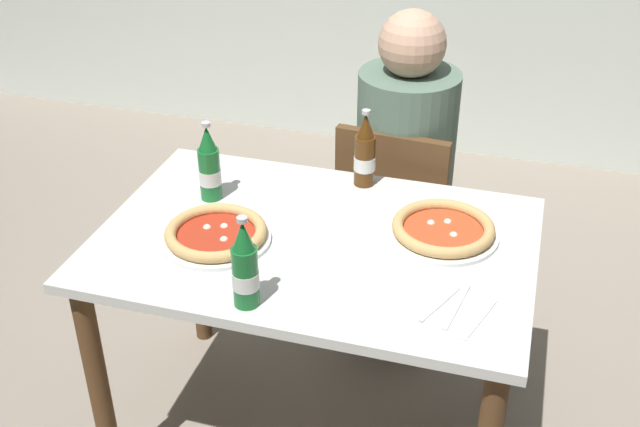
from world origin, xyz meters
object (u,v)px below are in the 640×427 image
object	(u,v)px
diner_seated	(403,185)
beer_bottle_left	(365,154)
pizza_margherita_near	(443,230)
beer_bottle_right	(245,268)
chair_behind_table	(397,216)
pizza_marinara_far	(216,234)
napkin_with_cutlery	(448,307)
beer_bottle_center	(209,167)
dining_table_main	(315,272)

from	to	relation	value
diner_seated	beer_bottle_left	xyz separation A→B (m)	(-0.07, -0.32, 0.27)
pizza_margherita_near	beer_bottle_right	distance (m)	0.61
chair_behind_table	diner_seated	bearing A→B (deg)	-92.12
pizza_margherita_near	beer_bottle_left	distance (m)	0.37
pizza_marinara_far	beer_bottle_right	size ratio (longest dim) A/B	1.22
diner_seated	pizza_margherita_near	world-z (taller)	diner_seated
chair_behind_table	beer_bottle_right	bearing A→B (deg)	83.51
pizza_marinara_far	napkin_with_cutlery	xyz separation A→B (m)	(0.66, -0.12, -0.02)
pizza_margherita_near	diner_seated	bearing A→B (deg)	110.86
chair_behind_table	beer_bottle_right	distance (m)	1.03
beer_bottle_left	napkin_with_cutlery	size ratio (longest dim) A/B	1.09
beer_bottle_center	napkin_with_cutlery	distance (m)	0.84
chair_behind_table	beer_bottle_center	xyz separation A→B (m)	(-0.48, -0.48, 0.37)
beer_bottle_left	pizza_margherita_near	bearing A→B (deg)	-39.30
pizza_marinara_far	beer_bottle_left	world-z (taller)	beer_bottle_left
dining_table_main	beer_bottle_left	size ratio (longest dim) A/B	4.86
dining_table_main	pizza_marinara_far	xyz separation A→B (m)	(-0.26, -0.09, 0.14)
diner_seated	beer_bottle_center	distance (m)	0.77
dining_table_main	beer_bottle_center	world-z (taller)	beer_bottle_center
pizza_margherita_near	beer_bottle_center	world-z (taller)	beer_bottle_center
diner_seated	pizza_marinara_far	xyz separation A→B (m)	(-0.38, -0.75, 0.19)
pizza_margherita_near	beer_bottle_center	size ratio (longest dim) A/B	1.25
napkin_with_cutlery	beer_bottle_center	bearing A→B (deg)	156.42
beer_bottle_center	napkin_with_cutlery	xyz separation A→B (m)	(0.76, -0.33, -0.10)
dining_table_main	beer_bottle_center	distance (m)	0.44
beer_bottle_left	napkin_with_cutlery	world-z (taller)	beer_bottle_left
diner_seated	beer_bottle_right	xyz separation A→B (m)	(-0.20, -0.99, 0.27)
pizza_marinara_far	napkin_with_cutlery	distance (m)	0.67
dining_table_main	napkin_with_cutlery	size ratio (longest dim) A/B	5.29
dining_table_main	pizza_marinara_far	world-z (taller)	pizza_marinara_far
pizza_margherita_near	napkin_with_cutlery	bearing A→B (deg)	-78.89
dining_table_main	beer_bottle_right	world-z (taller)	beer_bottle_right
dining_table_main	pizza_margherita_near	xyz separation A→B (m)	(0.34, 0.11, 0.14)
beer_bottle_left	beer_bottle_right	bearing A→B (deg)	-101.28
pizza_margherita_near	beer_bottle_left	world-z (taller)	beer_bottle_left
dining_table_main	pizza_marinara_far	distance (m)	0.30
pizza_marinara_far	beer_bottle_center	bearing A→B (deg)	116.17
dining_table_main	beer_bottle_right	size ratio (longest dim) A/B	4.86
dining_table_main	pizza_margherita_near	bearing A→B (deg)	18.05
chair_behind_table	beer_bottle_right	xyz separation A→B (m)	(-0.20, -0.94, 0.37)
chair_behind_table	diner_seated	distance (m)	0.11
napkin_with_cutlery	diner_seated	bearing A→B (deg)	107.41
chair_behind_table	pizza_marinara_far	xyz separation A→B (m)	(-0.38, -0.70, 0.29)
beer_bottle_center	beer_bottle_right	distance (m)	0.54
beer_bottle_center	beer_bottle_left	bearing A→B (deg)	26.91
pizza_marinara_far	beer_bottle_right	bearing A→B (deg)	-52.80
napkin_with_cutlery	beer_bottle_left	bearing A→B (deg)	122.12
dining_table_main	chair_behind_table	bearing A→B (deg)	78.79
diner_seated	pizza_marinara_far	size ratio (longest dim) A/B	4.00
pizza_marinara_far	chair_behind_table	bearing A→B (deg)	61.64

